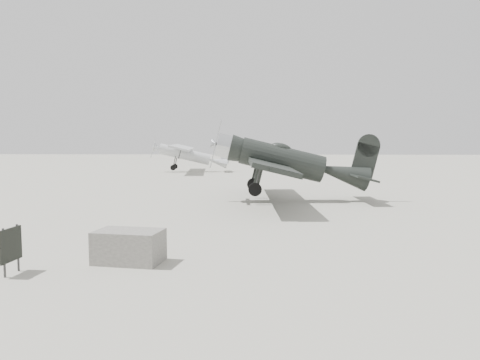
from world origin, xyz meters
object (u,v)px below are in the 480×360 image
(lowwing_monoplane, at_px, (289,162))
(equipment_block, at_px, (129,246))
(highwing_monoplane, at_px, (188,153))
(sign_board, at_px, (11,246))

(lowwing_monoplane, xyz_separation_m, equipment_block, (-5.05, -12.44, -1.62))
(lowwing_monoplane, relative_size, equipment_block, 6.98)
(highwing_monoplane, relative_size, equipment_block, 6.31)
(sign_board, bearing_deg, lowwing_monoplane, 66.15)
(lowwing_monoplane, height_order, sign_board, lowwing_monoplane)
(equipment_block, bearing_deg, lowwing_monoplane, 67.89)
(lowwing_monoplane, bearing_deg, highwing_monoplane, 108.80)
(highwing_monoplane, xyz_separation_m, equipment_block, (3.54, -34.37, -1.49))
(sign_board, bearing_deg, equipment_block, 30.03)
(highwing_monoplane, relative_size, sign_board, 9.24)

